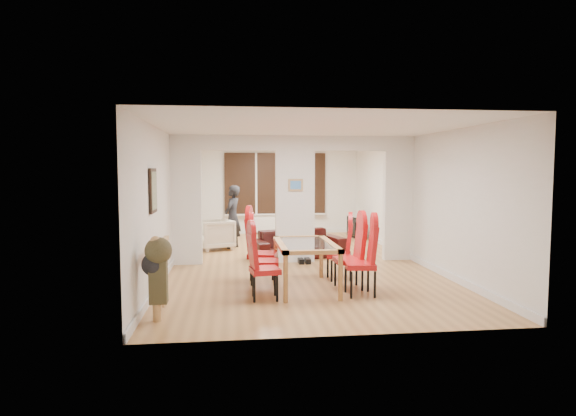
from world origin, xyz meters
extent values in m
cube|color=#B37E48|center=(0.00, 0.00, 0.00)|extent=(5.00, 9.00, 0.01)
cube|color=white|center=(0.00, 0.00, 1.30)|extent=(5.00, 0.18, 2.60)
cube|color=black|center=(0.00, 4.44, 1.50)|extent=(3.00, 0.08, 1.80)
cube|color=white|center=(0.00, 4.40, 0.30)|extent=(1.40, 0.08, 0.50)
sphere|color=orange|center=(0.30, 3.30, 2.15)|extent=(0.36, 0.36, 0.36)
cube|color=gray|center=(-2.47, -2.40, 1.60)|extent=(0.04, 0.52, 0.67)
cube|color=#4C8CD8|center=(0.00, -0.10, 1.60)|extent=(0.30, 0.03, 0.25)
imported|color=black|center=(0.12, 0.48, 0.30)|extent=(2.17, 1.32, 0.59)
imported|color=beige|center=(-1.70, 1.75, 0.36)|extent=(0.99, 1.01, 0.73)
imported|color=black|center=(-1.28, 1.92, 0.76)|extent=(0.66, 0.55, 1.53)
imported|color=black|center=(2.00, 3.21, 0.29)|extent=(1.01, 0.27, 0.58)
cylinder|color=#143F19|center=(0.26, 2.30, 0.36)|extent=(0.07, 0.07, 0.26)
imported|color=#321D11|center=(0.20, 2.34, 0.26)|extent=(0.22, 0.22, 0.05)
camera|label=1|loc=(-1.30, -9.81, 1.92)|focal=30.00mm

